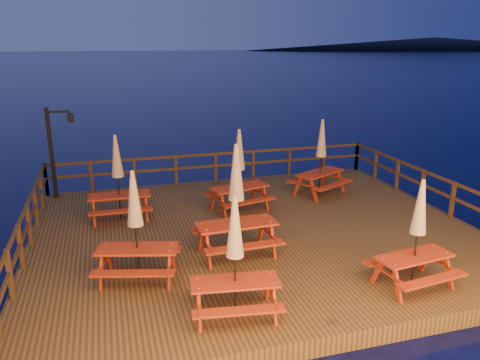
{
  "coord_description": "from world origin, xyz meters",
  "views": [
    {
      "loc": [
        -3.77,
        -11.42,
        5.45
      ],
      "look_at": [
        -0.28,
        0.6,
        1.7
      ],
      "focal_mm": 35.0,
      "sensor_mm": 36.0,
      "label": 1
    }
  ],
  "objects_px": {
    "lamp_post": "(56,144)",
    "picnic_table_2": "(118,176)",
    "picnic_table_0": "(236,199)",
    "picnic_table_1": "(239,169)"
  },
  "relations": [
    {
      "from": "lamp_post",
      "to": "picnic_table_0",
      "type": "height_order",
      "value": "lamp_post"
    },
    {
      "from": "lamp_post",
      "to": "picnic_table_2",
      "type": "bearing_deg",
      "value": -54.94
    },
    {
      "from": "picnic_table_1",
      "to": "lamp_post",
      "type": "bearing_deg",
      "value": 137.74
    },
    {
      "from": "picnic_table_1",
      "to": "picnic_table_2",
      "type": "bearing_deg",
      "value": 161.6
    },
    {
      "from": "lamp_post",
      "to": "picnic_table_0",
      "type": "relative_size",
      "value": 1.08
    },
    {
      "from": "picnic_table_2",
      "to": "picnic_table_0",
      "type": "bearing_deg",
      "value": -50.6
    },
    {
      "from": "lamp_post",
      "to": "picnic_table_0",
      "type": "bearing_deg",
      "value": -52.84
    },
    {
      "from": "lamp_post",
      "to": "picnic_table_2",
      "type": "xyz_separation_m",
      "value": [
        1.84,
        -2.62,
        -0.49
      ]
    },
    {
      "from": "lamp_post",
      "to": "picnic_table_1",
      "type": "height_order",
      "value": "lamp_post"
    },
    {
      "from": "picnic_table_0",
      "to": "picnic_table_1",
      "type": "bearing_deg",
      "value": 70.08
    }
  ]
}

